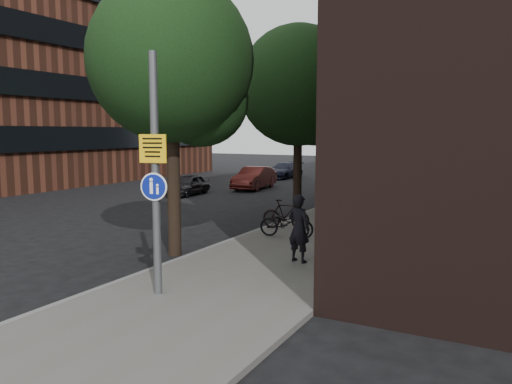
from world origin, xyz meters
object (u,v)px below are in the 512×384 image
Objects in this scene: pedestrian at (299,228)px; parked_bike_facade_near at (374,217)px; signpost at (155,174)px; parked_car_near at (188,185)px.

parked_bike_facade_near is at bearing -82.99° from pedestrian.
signpost is 2.80× the size of pedestrian.
signpost reaches higher than parked_bike_facade_near.
pedestrian is 15.17m from parked_car_near.
pedestrian is (1.55, 3.64, -1.58)m from signpost.
signpost is 9.28m from parked_bike_facade_near.
parked_car_near reaches higher than parked_bike_facade_near.
pedestrian reaches higher than parked_bike_facade_near.
signpost reaches higher than pedestrian.
signpost is at bearing -61.97° from parked_car_near.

